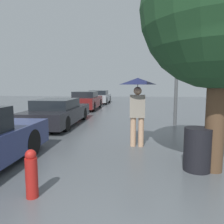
{
  "coord_description": "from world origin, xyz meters",
  "views": [
    {
      "loc": [
        0.06,
        -1.73,
        1.69
      ],
      "look_at": [
        -0.56,
        4.18,
        0.95
      ],
      "focal_mm": 35.0,
      "sensor_mm": 36.0,
      "label": 1
    }
  ],
  "objects_px": {
    "parked_car_farthest": "(99,97)",
    "fire_hydrant": "(31,174)",
    "parked_car_second": "(58,112)",
    "street_lamp": "(177,65)",
    "parked_car_third": "(86,101)",
    "trash_bin": "(197,149)",
    "pedestrian": "(138,94)",
    "tree": "(222,8)"
  },
  "relations": [
    {
      "from": "tree",
      "to": "parked_car_farthest",
      "type": "bearing_deg",
      "value": 107.12
    },
    {
      "from": "parked_car_second",
      "to": "parked_car_third",
      "type": "bearing_deg",
      "value": 91.37
    },
    {
      "from": "pedestrian",
      "to": "street_lamp",
      "type": "bearing_deg",
      "value": 64.46
    },
    {
      "from": "parked_car_second",
      "to": "trash_bin",
      "type": "bearing_deg",
      "value": -45.88
    },
    {
      "from": "parked_car_second",
      "to": "trash_bin",
      "type": "distance_m",
      "value": 6.46
    },
    {
      "from": "parked_car_second",
      "to": "fire_hydrant",
      "type": "bearing_deg",
      "value": -73.87
    },
    {
      "from": "parked_car_second",
      "to": "parked_car_third",
      "type": "distance_m",
      "value": 6.0
    },
    {
      "from": "parked_car_second",
      "to": "fire_hydrant",
      "type": "height_order",
      "value": "parked_car_second"
    },
    {
      "from": "fire_hydrant",
      "to": "tree",
      "type": "bearing_deg",
      "value": 23.95
    },
    {
      "from": "parked_car_third",
      "to": "tree",
      "type": "xyz_separation_m",
      "value": [
        4.94,
        -10.62,
        2.47
      ]
    },
    {
      "from": "tree",
      "to": "trash_bin",
      "type": "distance_m",
      "value": 2.65
    },
    {
      "from": "tree",
      "to": "fire_hydrant",
      "type": "xyz_separation_m",
      "value": [
        -3.07,
        -1.36,
        -2.69
      ]
    },
    {
      "from": "parked_car_second",
      "to": "parked_car_third",
      "type": "relative_size",
      "value": 1.1
    },
    {
      "from": "trash_bin",
      "to": "street_lamp",
      "type": "bearing_deg",
      "value": 84.75
    },
    {
      "from": "street_lamp",
      "to": "fire_hydrant",
      "type": "height_order",
      "value": "street_lamp"
    },
    {
      "from": "parked_car_farthest",
      "to": "trash_bin",
      "type": "height_order",
      "value": "parked_car_farthest"
    },
    {
      "from": "pedestrian",
      "to": "street_lamp",
      "type": "relative_size",
      "value": 0.47
    },
    {
      "from": "parked_car_second",
      "to": "street_lamp",
      "type": "distance_m",
      "value": 5.34
    },
    {
      "from": "parked_car_farthest",
      "to": "street_lamp",
      "type": "relative_size",
      "value": 1.04
    },
    {
      "from": "parked_car_second",
      "to": "parked_car_farthest",
      "type": "distance_m",
      "value": 11.15
    },
    {
      "from": "parked_car_farthest",
      "to": "tree",
      "type": "relative_size",
      "value": 0.91
    },
    {
      "from": "pedestrian",
      "to": "tree",
      "type": "height_order",
      "value": "tree"
    },
    {
      "from": "trash_bin",
      "to": "parked_car_farthest",
      "type": "bearing_deg",
      "value": 106.09
    },
    {
      "from": "parked_car_third",
      "to": "fire_hydrant",
      "type": "relative_size",
      "value": 5.55
    },
    {
      "from": "tree",
      "to": "pedestrian",
      "type": "bearing_deg",
      "value": 132.98
    },
    {
      "from": "parked_car_third",
      "to": "street_lamp",
      "type": "height_order",
      "value": "street_lamp"
    },
    {
      "from": "tree",
      "to": "street_lamp",
      "type": "relative_size",
      "value": 1.14
    },
    {
      "from": "pedestrian",
      "to": "parked_car_third",
      "type": "distance_m",
      "value": 9.73
    },
    {
      "from": "tree",
      "to": "trash_bin",
      "type": "relative_size",
      "value": 5.35
    },
    {
      "from": "street_lamp",
      "to": "parked_car_second",
      "type": "bearing_deg",
      "value": -175.81
    },
    {
      "from": "parked_car_farthest",
      "to": "fire_hydrant",
      "type": "relative_size",
      "value": 5.61
    },
    {
      "from": "tree",
      "to": "trash_bin",
      "type": "bearing_deg",
      "value": -177.82
    },
    {
      "from": "parked_car_second",
      "to": "parked_car_farthest",
      "type": "height_order",
      "value": "parked_car_farthest"
    },
    {
      "from": "parked_car_second",
      "to": "fire_hydrant",
      "type": "xyz_separation_m",
      "value": [
        1.73,
        -5.98,
        -0.15
      ]
    },
    {
      "from": "street_lamp",
      "to": "fire_hydrant",
      "type": "distance_m",
      "value": 7.43
    },
    {
      "from": "parked_car_second",
      "to": "pedestrian",
      "type": "bearing_deg",
      "value": -42.46
    },
    {
      "from": "parked_car_second",
      "to": "parked_car_third",
      "type": "xyz_separation_m",
      "value": [
        -0.14,
        6.0,
        0.07
      ]
    },
    {
      "from": "tree",
      "to": "fire_hydrant",
      "type": "distance_m",
      "value": 4.3
    },
    {
      "from": "parked_car_farthest",
      "to": "street_lamp",
      "type": "bearing_deg",
      "value": -65.07
    },
    {
      "from": "parked_car_farthest",
      "to": "tree",
      "type": "bearing_deg",
      "value": -72.88
    },
    {
      "from": "street_lamp",
      "to": "trash_bin",
      "type": "bearing_deg",
      "value": -95.25
    },
    {
      "from": "fire_hydrant",
      "to": "parked_car_second",
      "type": "bearing_deg",
      "value": 106.13
    }
  ]
}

